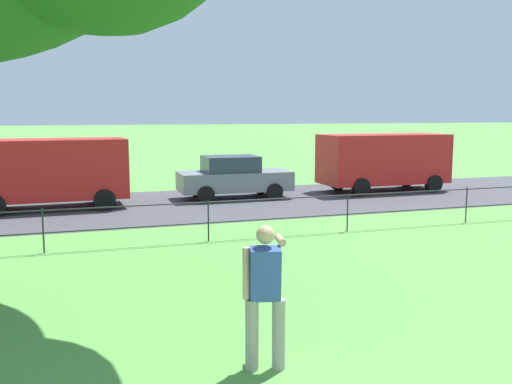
% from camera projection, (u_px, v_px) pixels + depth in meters
% --- Properties ---
extents(street_strip, '(80.00, 7.12, 0.01)m').
position_uv_depth(street_strip, '(170.00, 205.00, 18.79)').
color(street_strip, '#424247').
rests_on(street_strip, ground).
extents(park_fence, '(29.76, 0.04, 1.00)m').
position_uv_depth(park_fence, '(208.00, 214.00, 13.44)').
color(park_fence, '#232328').
rests_on(park_fence, ground).
extents(person_thrower, '(0.66, 0.75, 1.76)m').
position_uv_depth(person_thrower, '(265.00, 292.00, 6.65)').
color(person_thrower, gray).
rests_on(person_thrower, ground).
extents(panel_van_right, '(5.07, 2.25, 2.24)m').
position_uv_depth(panel_van_right, '(46.00, 170.00, 17.92)').
color(panel_van_right, red).
rests_on(panel_van_right, ground).
extents(car_grey_far_left, '(4.03, 1.86, 1.54)m').
position_uv_depth(car_grey_far_left, '(234.00, 177.00, 20.22)').
color(car_grey_far_left, slate).
rests_on(car_grey_far_left, ground).
extents(panel_van_left, '(5.03, 2.15, 2.24)m').
position_uv_depth(panel_van_left, '(384.00, 159.00, 22.04)').
color(panel_van_left, red).
rests_on(panel_van_left, ground).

